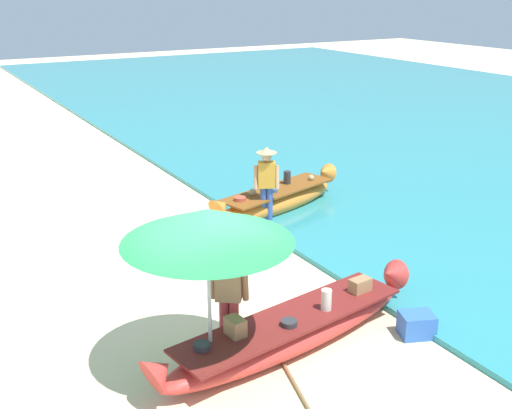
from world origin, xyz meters
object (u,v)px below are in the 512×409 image
at_px(person_tourist_customer, 229,296).
at_px(paddle, 289,373).
at_px(boat_orange_midground, 277,200).
at_px(cooler_box, 417,325).
at_px(boat_red_foreground, 292,330).
at_px(patio_umbrella_large, 207,226).
at_px(person_vendor_hatted, 266,180).

bearing_deg(person_tourist_customer, paddle, -64.98).
bearing_deg(boat_orange_midground, cooler_box, -100.55).
xyz_separation_m(cooler_box, paddle, (-2.21, 0.10, -0.15)).
relative_size(boat_red_foreground, paddle, 2.85).
distance_m(person_tourist_customer, cooler_box, 2.91).
bearing_deg(boat_red_foreground, patio_umbrella_large, 179.80).
xyz_separation_m(person_tourist_customer, patio_umbrella_large, (-0.46, -0.33, 1.23)).
relative_size(patio_umbrella_large, paddle, 1.40).
height_order(boat_orange_midground, person_tourist_customer, person_tourist_customer).
bearing_deg(patio_umbrella_large, person_vendor_hatted, 51.59).
distance_m(patio_umbrella_large, paddle, 2.36).
bearing_deg(person_vendor_hatted, patio_umbrella_large, -128.41).
xyz_separation_m(boat_red_foreground, patio_umbrella_large, (-1.30, 0.00, 1.86)).
height_order(person_tourist_customer, patio_umbrella_large, patio_umbrella_large).
distance_m(boat_orange_midground, person_tourist_customer, 5.97).
height_order(person_vendor_hatted, cooler_box, person_vendor_hatted).
xyz_separation_m(person_vendor_hatted, cooler_box, (-0.47, -5.17, -0.82)).
distance_m(boat_orange_midground, patio_umbrella_large, 6.74).
relative_size(boat_orange_midground, cooler_box, 7.94).
xyz_separation_m(boat_red_foreground, boat_orange_midground, (2.85, 4.99, 0.04)).
xyz_separation_m(boat_red_foreground, person_vendor_hatted, (2.27, 4.51, 0.73)).
height_order(patio_umbrella_large, cooler_box, patio_umbrella_large).
bearing_deg(person_tourist_customer, boat_red_foreground, -22.06).
relative_size(person_tourist_customer, paddle, 0.95).
distance_m(person_tourist_customer, paddle, 1.33).
height_order(patio_umbrella_large, paddle, patio_umbrella_large).
bearing_deg(boat_red_foreground, boat_orange_midground, 60.23).
xyz_separation_m(person_tourist_customer, cooler_box, (2.64, -1.00, -0.72)).
distance_m(person_vendor_hatted, paddle, 5.82).
xyz_separation_m(boat_red_foreground, paddle, (-0.41, -0.57, -0.25)).
xyz_separation_m(boat_orange_midground, cooler_box, (-1.05, -5.65, -0.14)).
xyz_separation_m(patio_umbrella_large, cooler_box, (3.10, -0.67, -1.96)).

